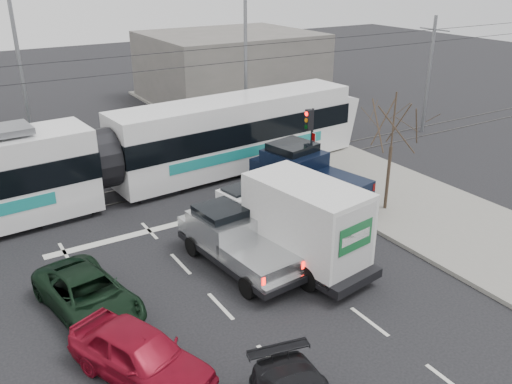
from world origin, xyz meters
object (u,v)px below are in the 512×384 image
tram (101,160)px  street_lamp_near (243,54)px  green_car (88,295)px  red_car (140,355)px  bare_tree (393,125)px  box_truck (295,222)px  silver_pickup (233,239)px  navy_pickup (305,174)px  traffic_signal (310,130)px  street_lamp_far (16,68)px

tram → street_lamp_near: bearing=19.5°
green_car → red_car: bearing=-94.1°
bare_tree → box_truck: (-5.76, -1.39, -2.24)m
tram → silver_pickup: 8.02m
tram → navy_pickup: size_ratio=4.47×
red_car → silver_pickup: bearing=15.3°
bare_tree → navy_pickup: bare_tree is taller
traffic_signal → street_lamp_far: street_lamp_far is taller
traffic_signal → tram: (-8.78, 3.22, -0.78)m
green_car → bare_tree: bearing=-6.6°
silver_pickup → navy_pickup: (5.51, 3.30, 0.24)m
box_truck → red_car: 7.33m
traffic_signal → silver_pickup: (-6.56, -4.41, -1.78)m
street_lamp_near → navy_pickup: 9.65m
bare_tree → red_car: (-12.48, -4.20, -3.08)m
street_lamp_near → street_lamp_far: size_ratio=1.00×
tram → red_car: 11.77m
traffic_signal → street_lamp_far: size_ratio=0.40×
bare_tree → silver_pickup: (-7.69, -0.42, -2.83)m
box_truck → street_lamp_far: bearing=103.3°
navy_pickup → green_car: navy_pickup is taller
green_car → street_lamp_far: bearing=76.2°
traffic_signal → street_lamp_far: 14.47m
tram → silver_pickup: bearing=-78.3°
street_lamp_far → navy_pickup: size_ratio=1.48×
silver_pickup → box_truck: size_ratio=0.84×
traffic_signal → street_lamp_far: (-10.66, 9.50, 2.37)m
navy_pickup → box_truck: bearing=-141.7°
navy_pickup → street_lamp_far: bearing=120.5°
bare_tree → navy_pickup: bearing=127.1°
silver_pickup → tram: bearing=100.7°
street_lamp_near → green_car: bearing=-135.9°
box_truck → street_lamp_near: bearing=58.3°
street_lamp_far → silver_pickup: street_lamp_far is taller
street_lamp_near → silver_pickup: 14.63m
navy_pickup → street_lamp_near: bearing=66.0°
bare_tree → street_lamp_near: size_ratio=0.56×
red_car → bare_tree: bearing=-4.4°
traffic_signal → tram: size_ratio=0.13×
box_truck → bare_tree: bearing=4.9°
street_lamp_far → green_car: street_lamp_far is taller
bare_tree → navy_pickup: 4.44m
tram → box_truck: 9.57m
traffic_signal → navy_pickup: (-1.05, -1.12, -1.54)m
tram → silver_pickup: (2.22, -7.64, -1.00)m
green_car → silver_pickup: bearing=-6.8°
navy_pickup → green_car: (-10.65, -3.55, -0.58)m
bare_tree → street_lamp_near: 11.58m
bare_tree → silver_pickup: 8.20m
traffic_signal → tram: bearing=159.8°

